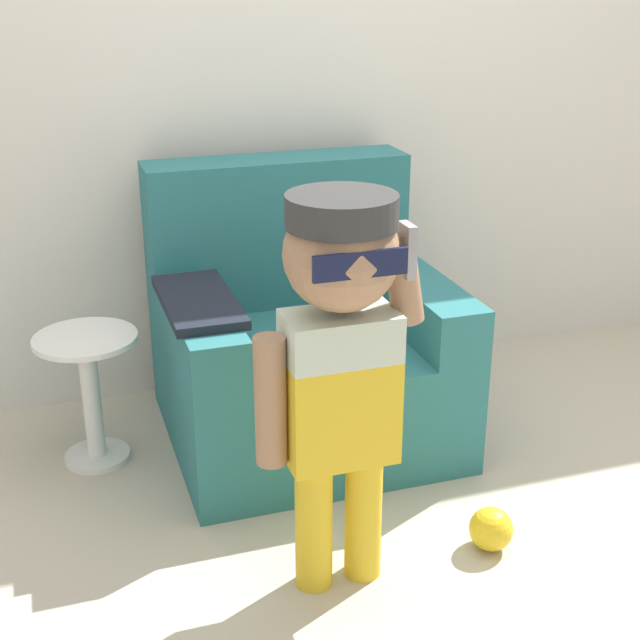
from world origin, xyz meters
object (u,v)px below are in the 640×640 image
object	(u,v)px
armchair	(299,342)
person_child	(339,338)
side_table	(90,386)
toy_ball	(491,529)

from	to	relation	value
armchair	person_child	distance (m)	0.95
side_table	person_child	bearing A→B (deg)	-56.30
armchair	side_table	world-z (taller)	armchair
side_table	toy_ball	size ratio (longest dim) A/B	3.56
side_table	armchair	bearing A→B (deg)	0.56
armchair	toy_ball	distance (m)	0.96
person_child	side_table	bearing A→B (deg)	123.70
side_table	toy_ball	distance (m)	1.36
person_child	toy_ball	xyz separation A→B (m)	(0.46, -0.01, -0.65)
toy_ball	armchair	bearing A→B (deg)	109.43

